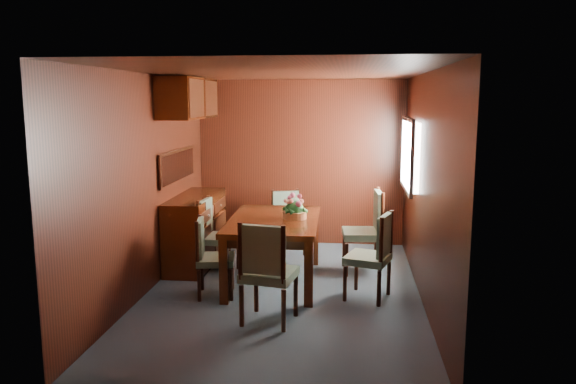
# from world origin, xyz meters

# --- Properties ---
(ground) EXTENTS (4.50, 4.50, 0.00)m
(ground) POSITION_xyz_m (0.00, 0.00, 0.00)
(ground) COLOR #303A41
(ground) RESTS_ON ground
(room_shell) EXTENTS (3.06, 4.52, 2.41)m
(room_shell) POSITION_xyz_m (-0.10, 0.33, 1.63)
(room_shell) COLOR black
(room_shell) RESTS_ON ground
(sideboard) EXTENTS (0.48, 1.40, 0.90)m
(sideboard) POSITION_xyz_m (-1.25, 1.00, 0.45)
(sideboard) COLOR #341306
(sideboard) RESTS_ON ground
(dining_table) EXTENTS (1.05, 1.65, 0.76)m
(dining_table) POSITION_xyz_m (-0.15, 0.39, 0.65)
(dining_table) COLOR #341306
(dining_table) RESTS_ON ground
(chair_left_near) EXTENTS (0.46, 0.47, 0.87)m
(chair_left_near) POSITION_xyz_m (-0.78, -0.14, 0.48)
(chair_left_near) COLOR black
(chair_left_near) RESTS_ON ground
(chair_left_far) EXTENTS (0.45, 0.47, 0.93)m
(chair_left_far) POSITION_xyz_m (-0.93, 0.67, 0.52)
(chair_left_far) COLOR black
(chair_left_far) RESTS_ON ground
(chair_right_near) EXTENTS (0.55, 0.56, 0.94)m
(chair_right_near) POSITION_xyz_m (0.99, -0.05, 0.52)
(chair_right_near) COLOR black
(chair_right_near) RESTS_ON ground
(chair_right_far) EXTENTS (0.50, 0.52, 1.03)m
(chair_right_far) POSITION_xyz_m (0.96, 0.92, 0.57)
(chair_right_far) COLOR black
(chair_right_far) RESTS_ON ground
(chair_head) EXTENTS (0.56, 0.54, 1.01)m
(chair_head) POSITION_xyz_m (-0.05, -0.86, 0.56)
(chair_head) COLOR black
(chair_head) RESTS_ON ground
(chair_foot) EXTENTS (0.53, 0.52, 0.87)m
(chair_foot) POSITION_xyz_m (-0.14, 1.71, 0.48)
(chair_foot) COLOR black
(chair_foot) RESTS_ON ground
(flower_centerpiece) EXTENTS (0.30, 0.30, 0.30)m
(flower_centerpiece) POSITION_xyz_m (0.09, 0.41, 0.90)
(flower_centerpiece) COLOR #AF6235
(flower_centerpiece) RESTS_ON dining_table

